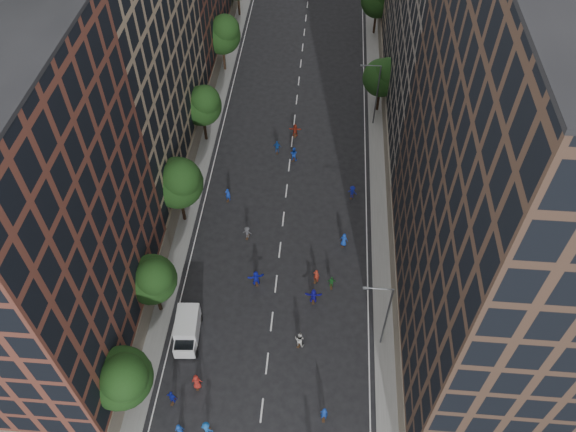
% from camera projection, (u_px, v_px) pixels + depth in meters
% --- Properties ---
extents(ground, '(240.00, 240.00, 0.00)m').
position_uv_depth(ground, '(292.00, 144.00, 72.80)').
color(ground, black).
rests_on(ground, ground).
extents(sidewalk_left, '(4.00, 105.00, 0.15)m').
position_uv_depth(sidewalk_left, '(210.00, 104.00, 78.33)').
color(sidewalk_left, slate).
rests_on(sidewalk_left, ground).
extents(sidewalk_right, '(4.00, 105.00, 0.15)m').
position_uv_depth(sidewalk_right, '(383.00, 112.00, 77.08)').
color(sidewalk_right, slate).
rests_on(sidewalk_right, ground).
extents(bldg_left_a, '(14.00, 22.00, 30.00)m').
position_uv_depth(bldg_left_a, '(20.00, 231.00, 43.38)').
color(bldg_left_a, brown).
rests_on(bldg_left_a, ground).
extents(bldg_left_b, '(14.00, 26.00, 34.00)m').
position_uv_depth(bldg_left_b, '(105.00, 41.00, 57.77)').
color(bldg_left_b, '#927B5F').
rests_on(bldg_left_b, ground).
extents(bldg_right_a, '(14.00, 30.00, 36.00)m').
position_uv_depth(bldg_right_a, '(522.00, 195.00, 41.80)').
color(bldg_right_a, '#453025').
rests_on(bldg_right_a, ground).
extents(bldg_right_b, '(14.00, 28.00, 33.00)m').
position_uv_depth(bldg_right_b, '(466.00, 16.00, 62.11)').
color(bldg_right_b, '#6D6359').
rests_on(bldg_right_b, ground).
extents(tree_left_0, '(5.20, 5.20, 8.83)m').
position_uv_depth(tree_left_0, '(122.00, 378.00, 44.99)').
color(tree_left_0, black).
rests_on(tree_left_0, ground).
extents(tree_left_1, '(4.80, 4.80, 8.21)m').
position_uv_depth(tree_left_1, '(153.00, 279.00, 51.92)').
color(tree_left_1, black).
rests_on(tree_left_1, ground).
extents(tree_left_2, '(5.60, 5.60, 9.45)m').
position_uv_depth(tree_left_2, '(178.00, 181.00, 59.24)').
color(tree_left_2, black).
rests_on(tree_left_2, ground).
extents(tree_left_3, '(5.00, 5.00, 8.58)m').
position_uv_depth(tree_left_3, '(203.00, 104.00, 68.93)').
color(tree_left_3, black).
rests_on(tree_left_3, ground).
extents(tree_left_4, '(5.40, 5.40, 9.08)m').
position_uv_depth(tree_left_4, '(223.00, 33.00, 79.30)').
color(tree_left_4, black).
rests_on(tree_left_4, ground).
extents(tree_right_a, '(5.00, 5.00, 8.39)m').
position_uv_depth(tree_right_a, '(383.00, 76.00, 73.19)').
color(tree_right_a, black).
rests_on(tree_right_a, ground).
extents(streetlamp_near, '(2.64, 0.22, 9.06)m').
position_uv_depth(streetlamp_near, '(385.00, 314.00, 49.86)').
color(streetlamp_near, '#595B60').
rests_on(streetlamp_near, ground).
extents(streetlamp_far, '(2.64, 0.22, 9.06)m').
position_uv_depth(streetlamp_far, '(376.00, 92.00, 71.70)').
color(streetlamp_far, '#595B60').
rests_on(streetlamp_far, ground).
extents(cargo_van, '(2.52, 4.85, 2.51)m').
position_uv_depth(cargo_van, '(187.00, 330.00, 53.13)').
color(cargo_van, silver).
rests_on(cargo_van, ground).
extents(skater_0, '(0.87, 0.68, 1.57)m').
position_uv_depth(skater_0, '(179.00, 430.00, 47.38)').
color(skater_0, '#133C9B').
rests_on(skater_0, ground).
extents(skater_1, '(0.69, 0.46, 1.86)m').
position_uv_depth(skater_1, '(324.00, 414.00, 48.16)').
color(skater_1, navy).
rests_on(skater_1, ground).
extents(skater_3, '(1.25, 0.92, 1.73)m').
position_uv_depth(skater_3, '(207.00, 429.00, 47.37)').
color(skater_3, '#144EA3').
rests_on(skater_3, ground).
extents(skater_4, '(1.13, 0.68, 1.80)m').
position_uv_depth(skater_4, '(172.00, 397.00, 49.16)').
color(skater_4, '#121D97').
rests_on(skater_4, ground).
extents(skater_5, '(1.74, 0.60, 1.86)m').
position_uv_depth(skater_5, '(313.00, 296.00, 56.13)').
color(skater_5, '#1814A3').
rests_on(skater_5, ground).
extents(skater_6, '(1.00, 0.70, 1.93)m').
position_uv_depth(skater_6, '(197.00, 382.00, 50.05)').
color(skater_6, maroon).
rests_on(skater_6, ground).
extents(skater_7, '(0.76, 0.63, 1.78)m').
position_uv_depth(skater_7, '(316.00, 276.00, 57.82)').
color(skater_7, maroon).
rests_on(skater_7, ground).
extents(skater_8, '(1.13, 1.01, 1.94)m').
position_uv_depth(skater_8, '(300.00, 339.00, 52.86)').
color(skater_8, beige).
rests_on(skater_8, ground).
extents(skater_9, '(1.10, 0.73, 1.59)m').
position_uv_depth(skater_9, '(247.00, 233.00, 61.80)').
color(skater_9, '#424347').
rests_on(skater_9, ground).
extents(skater_10, '(0.92, 0.41, 1.56)m').
position_uv_depth(skater_10, '(332.00, 282.00, 57.43)').
color(skater_10, '#1D6324').
rests_on(skater_10, ground).
extents(skater_11, '(1.85, 1.10, 1.90)m').
position_uv_depth(skater_11, '(256.00, 278.00, 57.56)').
color(skater_11, '#1720BD').
rests_on(skater_11, ground).
extents(skater_12, '(0.94, 0.73, 1.71)m').
position_uv_depth(skater_12, '(344.00, 240.00, 61.04)').
color(skater_12, '#143BA8').
rests_on(skater_12, ground).
extents(skater_13, '(0.71, 0.53, 1.77)m').
position_uv_depth(skater_13, '(228.00, 195.00, 65.51)').
color(skater_13, '#1536AC').
rests_on(skater_13, ground).
extents(skater_14, '(1.11, 0.97, 1.93)m').
position_uv_depth(skater_14, '(294.00, 154.00, 70.09)').
color(skater_14, '#163DB4').
rests_on(skater_14, ground).
extents(skater_15, '(1.25, 0.95, 1.71)m').
position_uv_depth(skater_15, '(352.00, 192.00, 65.84)').
color(skater_15, '#121B96').
rests_on(skater_15, ground).
extents(skater_16, '(1.05, 0.48, 1.76)m').
position_uv_depth(skater_16, '(277.00, 147.00, 71.08)').
color(skater_16, '#124098').
rests_on(skater_16, ground).
extents(skater_17, '(1.66, 0.53, 1.79)m').
position_uv_depth(skater_17, '(295.00, 131.00, 73.22)').
color(skater_17, maroon).
rests_on(skater_17, ground).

